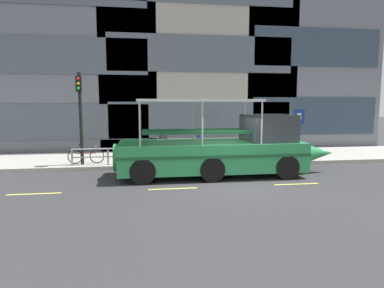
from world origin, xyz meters
TOP-DOWN VIEW (x-y plane):
  - ground_plane at (0.00, 0.00)m, footprint 120.00×120.00m
  - sidewalk at (0.00, 5.60)m, footprint 32.00×4.80m
  - curb_edge at (0.00, 3.11)m, footprint 32.00×0.18m
  - lane_centreline at (-0.00, -0.86)m, footprint 25.80×0.12m
  - curb_guardrail at (-0.98, 3.45)m, footprint 11.70×0.09m
  - traffic_light_pole at (-6.36, 3.68)m, footprint 0.24×0.46m
  - parking_sign at (4.69, 3.77)m, footprint 0.60×0.12m
  - leaned_bicycle at (-6.22, 3.95)m, footprint 1.74×0.46m
  - duck_tour_boat at (0.02, 1.15)m, footprint 9.74×2.67m
  - pedestrian_near_bow at (2.42, 4.11)m, footprint 0.25×0.41m
  - pedestrian_mid_left at (-0.45, 4.65)m, footprint 0.33×0.32m
  - pedestrian_mid_right at (-2.39, 4.72)m, footprint 0.45×0.25m

SIDE VIEW (x-z plane):
  - ground_plane at x=0.00m, z-range 0.00..0.00m
  - lane_centreline at x=0.00m, z-range 0.00..0.01m
  - sidewalk at x=0.00m, z-range 0.00..0.18m
  - curb_edge at x=0.00m, z-range 0.00..0.18m
  - leaned_bicycle at x=-6.22m, z-range 0.08..1.04m
  - curb_guardrail at x=-0.98m, z-range 0.32..1.13m
  - pedestrian_mid_left at x=-0.45m, z-range 0.34..1.84m
  - pedestrian_near_bow at x=2.42m, z-range 0.34..1.84m
  - duck_tour_boat at x=0.02m, z-range -0.52..2.75m
  - pedestrian_mid_right at x=-2.39m, z-range 0.35..1.96m
  - parking_sign at x=4.69m, z-range 0.65..3.28m
  - traffic_light_pole at x=-6.36m, z-range 0.63..5.02m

